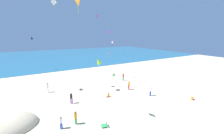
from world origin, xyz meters
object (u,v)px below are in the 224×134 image
at_px(person_0, 61,122).
at_px(person_1, 48,87).
at_px(person_7, 192,98).
at_px(kite_lime, 98,61).
at_px(person_2, 150,90).
at_px(person_8, 76,117).
at_px(beach_chair_mid_beach, 105,125).
at_px(kite_purple, 108,32).
at_px(person_4, 129,84).
at_px(kite_black, 32,38).
at_px(kite_magenta, 97,16).
at_px(kite_red, 110,53).
at_px(person_3, 108,95).
at_px(kite_pink, 112,42).
at_px(person_6, 71,97).
at_px(beach_chair_near_camera, 114,75).
at_px(kite_white, 54,2).
at_px(person_5, 123,76).

bearing_deg(person_0, person_1, -22.71).
bearing_deg(person_7, kite_lime, 173.22).
height_order(person_0, person_1, person_1).
bearing_deg(person_2, person_8, -88.85).
relative_size(beach_chair_mid_beach, kite_purple, 0.53).
bearing_deg(kite_purple, person_4, -108.97).
height_order(kite_lime, kite_black, kite_black).
relative_size(kite_lime, kite_magenta, 1.22).
xyz_separation_m(person_2, kite_purple, (6.34, 26.59, 9.67)).
xyz_separation_m(kite_black, kite_red, (19.94, -6.01, -4.55)).
relative_size(person_2, person_7, 2.36).
xyz_separation_m(kite_lime, kite_black, (-9.62, 21.66, 3.41)).
distance_m(beach_chair_mid_beach, kite_purple, 35.13).
distance_m(person_2, person_3, 6.68).
relative_size(person_1, kite_magenta, 1.06).
bearing_deg(kite_pink, person_3, -123.11).
xyz_separation_m(person_6, kite_lime, (4.96, 1.78, 4.37)).
relative_size(beach_chair_near_camera, kite_black, 0.64).
distance_m(kite_red, kite_white, 22.04).
distance_m(person_3, kite_red, 21.00).
distance_m(person_4, person_5, 4.94).
bearing_deg(kite_black, kite_pink, -48.05).
xyz_separation_m(person_1, person_8, (2.11, -10.38, -0.13)).
xyz_separation_m(beach_chair_near_camera, person_2, (-0.10, -11.95, 0.65)).
bearing_deg(kite_purple, person_3, -117.46).
bearing_deg(kite_lime, person_7, -40.73).
distance_m(person_7, kite_white, 25.22).
relative_size(person_0, kite_black, 1.08).
bearing_deg(person_0, kite_black, -20.84).
bearing_deg(beach_chair_near_camera, person_8, 104.96).
xyz_separation_m(person_2, person_7, (4.43, -4.06, -0.67)).
bearing_deg(person_3, beach_chair_mid_beach, 46.46).
bearing_deg(person_6, kite_pink, -42.39).
xyz_separation_m(person_1, kite_black, (-2.00, 17.78, 7.71)).
relative_size(beach_chair_mid_beach, kite_lime, 0.39).
bearing_deg(person_6, beach_chair_mid_beach, -148.72).
bearing_deg(person_4, kite_purple, -114.78).
relative_size(person_7, kite_purple, 0.45).
relative_size(beach_chair_mid_beach, person_5, 0.48).
height_order(person_5, kite_white, kite_white).
height_order(beach_chair_mid_beach, kite_magenta, kite_magenta).
distance_m(person_1, person_8, 10.60).
bearing_deg(person_6, person_8, -172.26).
bearing_deg(kite_red, beach_chair_mid_beach, -118.93).
xyz_separation_m(person_3, kite_purple, (12.34, 23.74, 10.35)).
xyz_separation_m(person_7, kite_red, (-0.59, 25.05, 3.92)).
distance_m(person_3, kite_lime, 5.67).
bearing_deg(kite_magenta, beach_chair_near_camera, -95.61).
relative_size(person_7, kite_black, 0.52).
distance_m(person_1, kite_red, 21.69).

